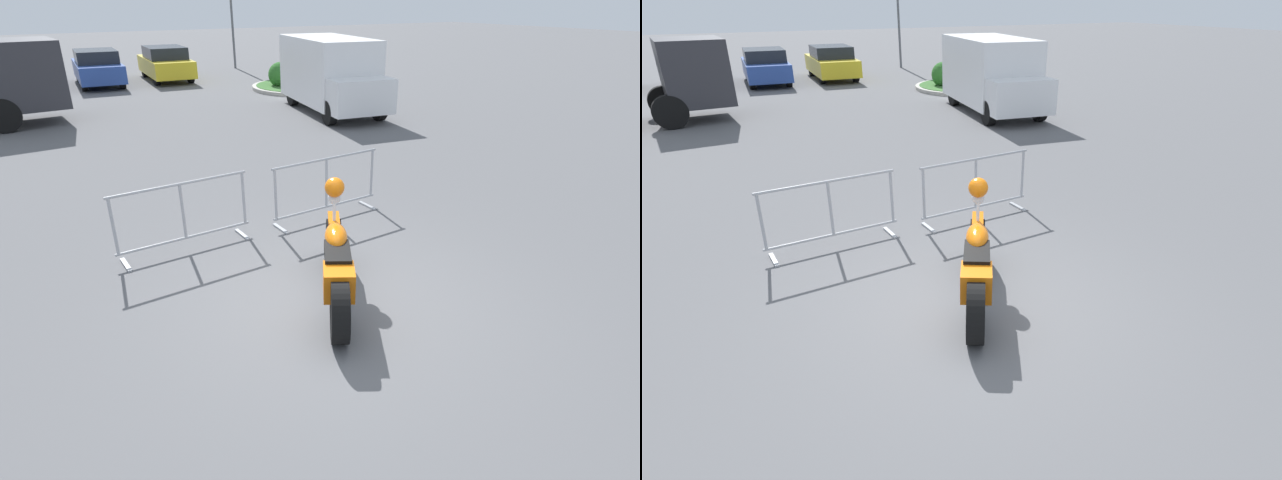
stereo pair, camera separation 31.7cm
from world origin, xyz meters
TOP-DOWN VIEW (x-y plane):
  - ground_plane at (0.00, 0.00)m, footprint 120.00×120.00m
  - motorcycle at (0.08, 0.06)m, footprint 1.35×2.18m
  - crowd_barrier_near at (-1.15, 2.34)m, footprint 2.06×0.56m
  - crowd_barrier_far at (1.31, 2.34)m, footprint 2.06×0.56m
  - delivery_van at (6.11, 10.04)m, footprint 2.64×5.23m
  - parked_car_black at (-2.62, 20.46)m, footprint 1.84×4.13m
  - parked_car_blue at (0.31, 19.86)m, footprint 1.97×4.41m
  - parked_car_yellow at (3.25, 19.91)m, footprint 1.98×4.44m
  - planter_island at (7.62, 14.71)m, footprint 4.29×4.29m

SIDE VIEW (x-z plane):
  - ground_plane at x=0.00m, z-range 0.00..0.00m
  - planter_island at x=7.62m, z-range -0.23..1.02m
  - motorcycle at x=0.08m, z-range -0.16..1.19m
  - crowd_barrier_near at x=-1.15m, z-range 0.02..1.09m
  - crowd_barrier_far at x=1.31m, z-range 0.02..1.09m
  - parked_car_black at x=-2.62m, z-range 0.01..1.38m
  - parked_car_blue at x=0.31m, z-range 0.01..1.48m
  - parked_car_yellow at x=3.25m, z-range 0.01..1.49m
  - delivery_van at x=6.11m, z-range 0.09..2.40m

